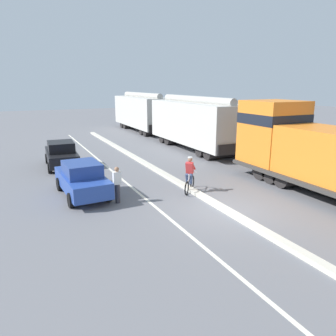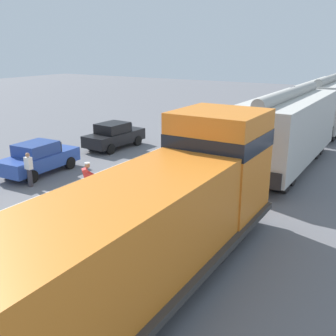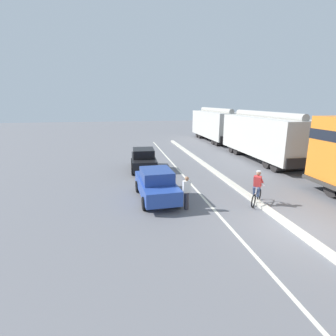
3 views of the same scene
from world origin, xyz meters
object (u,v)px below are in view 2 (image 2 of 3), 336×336
(locomotive, at_px, (163,217))
(pedestrian_by_cars, at_px, (29,169))
(parked_car_blue, at_px, (39,158))
(parked_car_black, at_px, (114,135))
(hopper_car_middle, at_px, (329,103))
(hopper_car_lead, at_px, (287,129))
(cyclist, at_px, (87,184))

(locomotive, bearing_deg, pedestrian_by_cars, 161.75)
(parked_car_blue, distance_m, parked_car_black, 6.10)
(hopper_car_middle, bearing_deg, parked_car_blue, -118.35)
(hopper_car_lead, distance_m, hopper_car_middle, 11.60)
(parked_car_blue, distance_m, pedestrian_by_cars, 2.01)
(hopper_car_lead, xyz_separation_m, hopper_car_middle, (0.00, 11.60, 0.00))
(hopper_car_lead, distance_m, pedestrian_by_cars, 12.98)
(locomotive, xyz_separation_m, parked_car_blue, (-10.32, 4.62, -0.98))
(parked_car_blue, height_order, pedestrian_by_cars, same)
(locomotive, relative_size, hopper_car_lead, 1.10)
(hopper_car_middle, relative_size, parked_car_black, 2.48)
(hopper_car_lead, distance_m, cyclist, 10.79)
(pedestrian_by_cars, bearing_deg, hopper_car_middle, 66.26)
(parked_car_black, bearing_deg, hopper_car_lead, 7.87)
(hopper_car_middle, bearing_deg, locomotive, -90.00)
(cyclist, bearing_deg, hopper_car_lead, 58.85)
(locomotive, bearing_deg, parked_car_blue, 155.89)
(hopper_car_lead, height_order, hopper_car_middle, same)
(hopper_car_middle, relative_size, cyclist, 6.18)
(hopper_car_lead, bearing_deg, cyclist, -121.15)
(cyclist, bearing_deg, parked_car_black, 122.07)
(pedestrian_by_cars, bearing_deg, hopper_car_lead, 45.06)
(hopper_car_lead, xyz_separation_m, parked_car_blue, (-10.32, -7.54, -1.26))
(locomotive, height_order, parked_car_black, locomotive)
(hopper_car_lead, xyz_separation_m, cyclist, (-5.54, -9.17, -1.26))
(locomotive, bearing_deg, cyclist, 151.72)
(hopper_car_lead, height_order, pedestrian_by_cars, hopper_car_lead)
(parked_car_black, relative_size, cyclist, 2.49)
(cyclist, relative_size, pedestrian_by_cars, 1.06)
(cyclist, distance_m, pedestrian_by_cars, 3.58)
(parked_car_black, relative_size, pedestrian_by_cars, 2.64)
(locomotive, relative_size, hopper_car_middle, 1.10)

